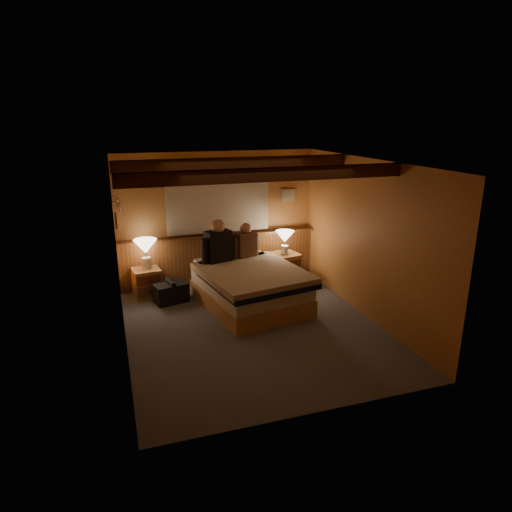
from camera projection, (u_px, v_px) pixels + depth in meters
name	position (u px, v px, depth m)	size (l,w,h in m)	color
floor	(254.00, 328.00, 6.69)	(4.20, 4.20, 0.00)	slate
ceiling	(253.00, 162.00, 5.99)	(4.20, 4.20, 0.00)	#DCA252
wall_back	(218.00, 219.00, 8.25)	(3.60, 3.60, 0.00)	#D6884D
wall_left	(119.00, 262.00, 5.80)	(4.20, 4.20, 0.00)	#D6884D
wall_right	(367.00, 239.00, 6.88)	(4.20, 4.20, 0.00)	#D6884D
wall_front	(319.00, 308.00, 4.43)	(3.60, 3.60, 0.00)	#D6884D
wainscot	(220.00, 257.00, 8.40)	(3.60, 0.23, 0.94)	brown
curtain_window	(218.00, 202.00, 8.09)	(2.18, 0.09, 1.11)	#4B2312
ceiling_beams	(250.00, 168.00, 6.15)	(3.60, 1.65, 0.16)	#4B2312
coat_rail	(118.00, 204.00, 7.12)	(0.05, 0.55, 0.24)	silver
framed_print	(288.00, 196.00, 8.53)	(0.30, 0.04, 0.25)	tan
bed	(250.00, 287.00, 7.38)	(1.75, 2.11, 0.65)	#B37D4C
nightstand_left	(147.00, 282.00, 7.83)	(0.49, 0.45, 0.49)	#B37D4C
nightstand_right	(283.00, 269.00, 8.37)	(0.62, 0.58, 0.58)	#B37D4C
lamp_left	(145.00, 248.00, 7.69)	(0.39, 0.39, 0.51)	silver
lamp_right	(285.00, 238.00, 8.16)	(0.33, 0.33, 0.44)	silver
person_left	(218.00, 244.00, 7.59)	(0.60, 0.34, 0.75)	black
person_right	(246.00, 243.00, 7.87)	(0.49, 0.29, 0.62)	#4E2E1F
duffel_bag	(171.00, 293.00, 7.59)	(0.60, 0.44, 0.39)	black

